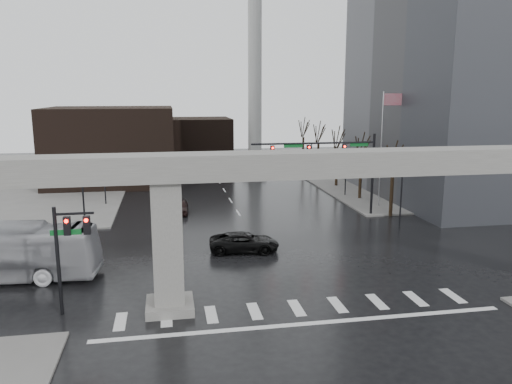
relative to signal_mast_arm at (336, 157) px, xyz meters
The scene contains 24 objects.
ground 21.64m from the signal_mast_arm, 115.57° to the right, with size 160.00×160.00×0.00m, color black.
sidewalk_ne 24.86m from the signal_mast_arm, 45.33° to the left, with size 28.00×36.00×0.15m, color slate.
sidewalk_nw 39.41m from the signal_mast_arm, 153.82° to the left, with size 28.00×36.00×0.15m, color slate.
elevated_guideway 20.35m from the signal_mast_arm, 112.35° to the right, with size 48.00×2.60×8.70m.
office_tower 25.36m from the signal_mast_arm, 20.75° to the left, with size 22.00×26.00×42.00m, color slate.
building_far_left 32.68m from the signal_mast_arm, 134.74° to the left, with size 16.00×14.00×10.00m, color black.
building_far_mid 35.02m from the signal_mast_arm, 108.32° to the left, with size 10.00×10.00×8.00m, color black.
smokestack 28.38m from the signal_mast_arm, 96.28° to the left, with size 3.60×3.60×30.00m.
signal_mast_arm is the anchor object (origin of this frame).
signal_left_pole 28.09m from the signal_mast_arm, 139.26° to the right, with size 2.30×0.30×6.00m.
flagpole_assembly 7.27m from the signal_mast_arm, 26.93° to the left, with size 2.06×0.12×12.00m.
lamp_right_0 6.99m from the signal_mast_arm, 46.80° to the right, with size 1.22×0.32×5.11m.
lamp_right_1 10.51m from the signal_mast_arm, 63.90° to the left, with size 1.22×0.32×5.11m.
lamp_right_2 23.75m from the signal_mast_arm, 79.01° to the left, with size 1.22×0.32×5.11m.
lamp_left_0 23.12m from the signal_mast_arm, 167.96° to the right, with size 1.22×0.32×5.11m.
lamp_left_1 24.42m from the signal_mast_arm, 157.75° to the left, with size 1.22×0.32×5.11m.
lamp_left_2 32.40m from the signal_mast_arm, 134.11° to the left, with size 1.22×0.32×5.11m.
tree_right_0 6.37m from the signal_mast_arm, ahead, with size 1.09×1.58×7.50m.
tree_right_1 9.57m from the signal_mast_arm, 52.50° to the left, with size 1.09×1.61×7.67m.
tree_right_2 16.45m from the signal_mast_arm, 70.00° to the left, with size 1.10×1.63×7.85m.
tree_right_3 24.04m from the signal_mast_arm, 76.58° to the left, with size 1.11×1.66×8.02m.
tree_right_4 31.83m from the signal_mast_arm, 79.94° to the left, with size 1.12×1.69×8.19m.
pickup_truck 14.76m from the signal_mast_arm, 138.13° to the right, with size 2.43×5.26×1.46m, color black.
far_car 16.12m from the signal_mast_arm, 165.10° to the left, with size 1.63×4.06×1.38m, color black.
Camera 1 is at (-6.89, -26.35, 11.86)m, focal length 35.00 mm.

